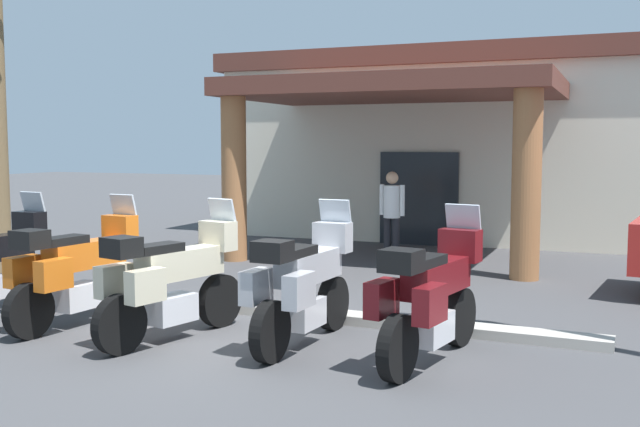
{
  "coord_description": "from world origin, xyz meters",
  "views": [
    {
      "loc": [
        4.7,
        -7.63,
        2.28
      ],
      "look_at": [
        0.06,
        2.94,
        1.2
      ],
      "focal_mm": 41.84,
      "sensor_mm": 36.0,
      "label": 1
    }
  ],
  "objects_px": {
    "motel_building": "(443,143)",
    "motorcycle_maroon": "(431,297)",
    "motorcycle_orange": "(77,270)",
    "motorcycle_cream": "(171,281)",
    "motorcycle_silver": "(303,285)",
    "pedestrian": "(392,210)"
  },
  "relations": [
    {
      "from": "motel_building",
      "to": "motorcycle_maroon",
      "type": "relative_size",
      "value": 4.79
    },
    {
      "from": "motel_building",
      "to": "motorcycle_maroon",
      "type": "bearing_deg",
      "value": -77.76
    },
    {
      "from": "motel_building",
      "to": "motorcycle_orange",
      "type": "relative_size",
      "value": 4.77
    },
    {
      "from": "motorcycle_maroon",
      "to": "motorcycle_orange",
      "type": "bearing_deg",
      "value": 101.39
    },
    {
      "from": "motorcycle_maroon",
      "to": "motorcycle_cream",
      "type": "bearing_deg",
      "value": 104.87
    },
    {
      "from": "motorcycle_orange",
      "to": "motorcycle_cream",
      "type": "xyz_separation_m",
      "value": [
        1.5,
        -0.12,
        0.0
      ]
    },
    {
      "from": "motorcycle_silver",
      "to": "pedestrian",
      "type": "height_order",
      "value": "pedestrian"
    },
    {
      "from": "motorcycle_cream",
      "to": "motorcycle_orange",
      "type": "bearing_deg",
      "value": 98.32
    },
    {
      "from": "pedestrian",
      "to": "motorcycle_maroon",
      "type": "bearing_deg",
      "value": -149.17
    },
    {
      "from": "motorcycle_cream",
      "to": "motorcycle_maroon",
      "type": "xyz_separation_m",
      "value": [
        3.0,
        0.32,
        0.0
      ]
    },
    {
      "from": "pedestrian",
      "to": "motel_building",
      "type": "bearing_deg",
      "value": 12.7
    },
    {
      "from": "motel_building",
      "to": "motorcycle_maroon",
      "type": "height_order",
      "value": "motel_building"
    },
    {
      "from": "motorcycle_orange",
      "to": "motorcycle_silver",
      "type": "distance_m",
      "value": 3.01
    },
    {
      "from": "motorcycle_orange",
      "to": "motel_building",
      "type": "bearing_deg",
      "value": -4.02
    },
    {
      "from": "motorcycle_cream",
      "to": "motorcycle_maroon",
      "type": "bearing_deg",
      "value": -71.2
    },
    {
      "from": "motel_building",
      "to": "motorcycle_silver",
      "type": "relative_size",
      "value": 4.77
    },
    {
      "from": "motorcycle_orange",
      "to": "motorcycle_maroon",
      "type": "xyz_separation_m",
      "value": [
        4.5,
        0.2,
        0.0
      ]
    },
    {
      "from": "motorcycle_cream",
      "to": "motorcycle_maroon",
      "type": "distance_m",
      "value": 3.02
    },
    {
      "from": "motorcycle_maroon",
      "to": "pedestrian",
      "type": "relative_size",
      "value": 1.26
    },
    {
      "from": "motorcycle_cream",
      "to": "motorcycle_silver",
      "type": "bearing_deg",
      "value": -62.15
    },
    {
      "from": "motel_building",
      "to": "motorcycle_cream",
      "type": "relative_size",
      "value": 4.83
    },
    {
      "from": "motorcycle_cream",
      "to": "motel_building",
      "type": "bearing_deg",
      "value": 11.58
    }
  ]
}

